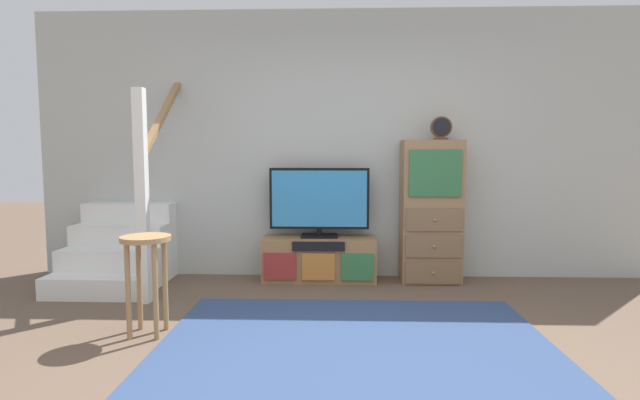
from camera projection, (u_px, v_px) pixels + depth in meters
The scene contains 9 objects.
ground_plane at pixel (359, 382), 2.69m from camera, with size 20.00×20.00×0.00m, color brown.
back_wall at pixel (349, 145), 5.02m from camera, with size 6.40×0.12×2.70m, color #B2B7B2.
area_rug at pixel (355, 340), 3.29m from camera, with size 2.60×1.80×0.01m, color navy.
media_console at pixel (319, 259), 4.87m from camera, with size 1.12×0.38×0.43m.
television at pixel (319, 201), 4.84m from camera, with size 0.99×0.22×0.69m.
side_cabinet at pixel (431, 212), 4.80m from camera, with size 0.58×0.38×1.39m.
desk_clock at pixel (441, 128), 4.70m from camera, with size 0.20×0.08×0.23m.
staircase at pixel (128, 242), 4.93m from camera, with size 1.00×1.36×2.20m.
bar_stool_near at pixel (146, 261), 3.37m from camera, with size 0.34×0.34×0.70m.
Camera 1 is at (-0.13, -2.60, 1.25)m, focal length 27.42 mm.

